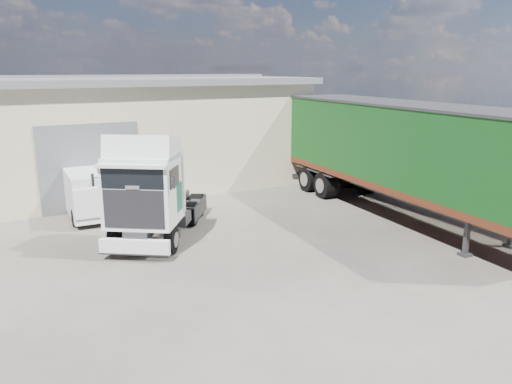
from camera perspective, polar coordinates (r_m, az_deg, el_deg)
ground at (r=13.44m, az=-0.86°, el=-11.32°), size 120.00×120.00×0.00m
brick_boundary_wall at (r=24.40m, az=16.69°, el=2.75°), size 0.35×26.00×2.50m
tractor_unit at (r=17.01m, az=-11.90°, el=-0.44°), size 4.92×5.80×3.81m
box_trailer at (r=20.21m, az=16.46°, el=4.80°), size 3.91×13.63×4.47m
panel_van at (r=21.07m, az=-18.33°, el=0.18°), size 2.03×4.71×1.90m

